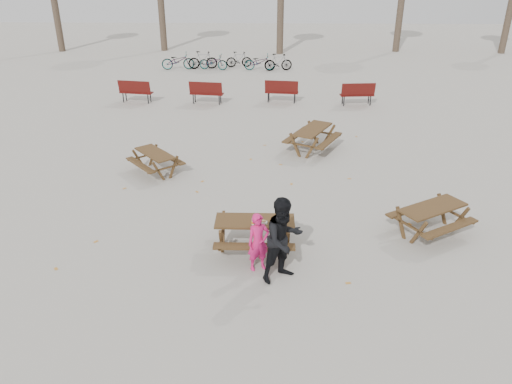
{
  "coord_description": "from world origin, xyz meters",
  "views": [
    {
      "loc": [
        0.28,
        -9.87,
        6.28
      ],
      "look_at": [
        0.0,
        1.0,
        1.0
      ],
      "focal_mm": 35.0,
      "sensor_mm": 36.0,
      "label": 1
    }
  ],
  "objects_px": {
    "soda_bottle": "(253,222)",
    "picnic_table_north": "(156,163)",
    "child": "(258,242)",
    "adult": "(284,240)",
    "food_tray": "(263,223)",
    "main_picnic_table": "(255,227)",
    "picnic_table_far": "(312,139)",
    "picnic_table_east": "(431,220)"
  },
  "relations": [
    {
      "from": "soda_bottle",
      "to": "picnic_table_far",
      "type": "height_order",
      "value": "soda_bottle"
    },
    {
      "from": "food_tray",
      "to": "child",
      "type": "height_order",
      "value": "child"
    },
    {
      "from": "main_picnic_table",
      "to": "picnic_table_north",
      "type": "xyz_separation_m",
      "value": [
        -3.21,
        4.39,
        -0.25
      ]
    },
    {
      "from": "child",
      "to": "picnic_table_north",
      "type": "distance_m",
      "value": 6.14
    },
    {
      "from": "soda_bottle",
      "to": "picnic_table_north",
      "type": "xyz_separation_m",
      "value": [
        -3.18,
        4.59,
        -0.51
      ]
    },
    {
      "from": "adult",
      "to": "food_tray",
      "type": "bearing_deg",
      "value": 79.06
    },
    {
      "from": "soda_bottle",
      "to": "child",
      "type": "height_order",
      "value": "child"
    },
    {
      "from": "picnic_table_far",
      "to": "picnic_table_north",
      "type": "bearing_deg",
      "value": 139.77
    },
    {
      "from": "main_picnic_table",
      "to": "picnic_table_north",
      "type": "relative_size",
      "value": 1.16
    },
    {
      "from": "child",
      "to": "picnic_table_north",
      "type": "height_order",
      "value": "child"
    },
    {
      "from": "adult",
      "to": "picnic_table_north",
      "type": "distance_m",
      "value": 6.72
    },
    {
      "from": "adult",
      "to": "picnic_table_far",
      "type": "relative_size",
      "value": 1.02
    },
    {
      "from": "adult",
      "to": "picnic_table_north",
      "type": "height_order",
      "value": "adult"
    },
    {
      "from": "food_tray",
      "to": "child",
      "type": "bearing_deg",
      "value": -98.56
    },
    {
      "from": "picnic_table_north",
      "to": "food_tray",
      "type": "bearing_deg",
      "value": -3.46
    },
    {
      "from": "adult",
      "to": "picnic_table_east",
      "type": "height_order",
      "value": "adult"
    },
    {
      "from": "picnic_table_east",
      "to": "soda_bottle",
      "type": "bearing_deg",
      "value": 162.35
    },
    {
      "from": "adult",
      "to": "picnic_table_far",
      "type": "height_order",
      "value": "adult"
    },
    {
      "from": "picnic_table_north",
      "to": "picnic_table_far",
      "type": "xyz_separation_m",
      "value": [
        5.02,
        2.06,
        0.06
      ]
    },
    {
      "from": "soda_bottle",
      "to": "picnic_table_north",
      "type": "relative_size",
      "value": 0.11
    },
    {
      "from": "food_tray",
      "to": "child",
      "type": "relative_size",
      "value": 0.14
    },
    {
      "from": "soda_bottle",
      "to": "adult",
      "type": "relative_size",
      "value": 0.09
    },
    {
      "from": "adult",
      "to": "picnic_table_east",
      "type": "xyz_separation_m",
      "value": [
        3.65,
        1.95,
        -0.57
      ]
    },
    {
      "from": "food_tray",
      "to": "soda_bottle",
      "type": "bearing_deg",
      "value": -163.21
    },
    {
      "from": "food_tray",
      "to": "picnic_table_east",
      "type": "bearing_deg",
      "value": 13.62
    },
    {
      "from": "main_picnic_table",
      "to": "soda_bottle",
      "type": "xyz_separation_m",
      "value": [
        -0.04,
        -0.2,
        0.26
      ]
    },
    {
      "from": "soda_bottle",
      "to": "picnic_table_north",
      "type": "height_order",
      "value": "soda_bottle"
    },
    {
      "from": "child",
      "to": "adult",
      "type": "bearing_deg",
      "value": -53.56
    },
    {
      "from": "food_tray",
      "to": "adult",
      "type": "xyz_separation_m",
      "value": [
        0.43,
        -0.96,
        0.14
      ]
    },
    {
      "from": "soda_bottle",
      "to": "picnic_table_east",
      "type": "bearing_deg",
      "value": 13.79
    },
    {
      "from": "child",
      "to": "picnic_table_north",
      "type": "relative_size",
      "value": 0.86
    },
    {
      "from": "soda_bottle",
      "to": "picnic_table_east",
      "type": "height_order",
      "value": "soda_bottle"
    },
    {
      "from": "child",
      "to": "adult",
      "type": "xyz_separation_m",
      "value": [
        0.52,
        -0.33,
        0.27
      ]
    },
    {
      "from": "food_tray",
      "to": "soda_bottle",
      "type": "height_order",
      "value": "soda_bottle"
    },
    {
      "from": "food_tray",
      "to": "soda_bottle",
      "type": "xyz_separation_m",
      "value": [
        -0.23,
        -0.07,
        0.05
      ]
    },
    {
      "from": "food_tray",
      "to": "picnic_table_far",
      "type": "xyz_separation_m",
      "value": [
        1.62,
        6.59,
        -0.4
      ]
    },
    {
      "from": "soda_bottle",
      "to": "picnic_table_north",
      "type": "distance_m",
      "value": 5.61
    },
    {
      "from": "main_picnic_table",
      "to": "food_tray",
      "type": "xyz_separation_m",
      "value": [
        0.19,
        -0.14,
        0.21
      ]
    },
    {
      "from": "adult",
      "to": "picnic_table_north",
      "type": "xyz_separation_m",
      "value": [
        -3.83,
        5.49,
        -0.6
      ]
    },
    {
      "from": "child",
      "to": "picnic_table_far",
      "type": "bearing_deg",
      "value": 54.87
    },
    {
      "from": "main_picnic_table",
      "to": "picnic_table_east",
      "type": "bearing_deg",
      "value": 11.29
    },
    {
      "from": "food_tray",
      "to": "adult",
      "type": "height_order",
      "value": "adult"
    }
  ]
}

